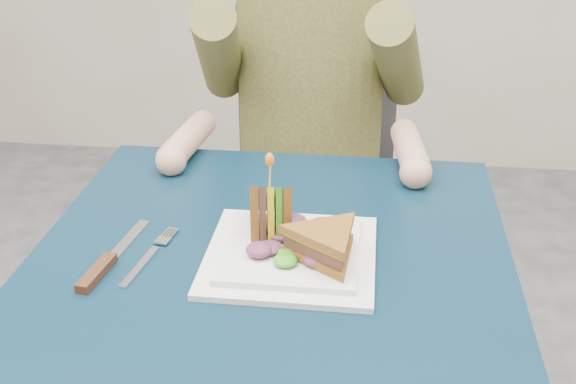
# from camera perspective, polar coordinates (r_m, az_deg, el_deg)

# --- Properties ---
(table) EXTENTS (0.75, 0.75, 0.73)m
(table) POSITION_cam_1_polar(r_m,az_deg,el_deg) (1.19, -1.22, -7.72)
(table) COLOR black
(table) RESTS_ON ground
(chair) EXTENTS (0.42, 0.40, 0.93)m
(chair) POSITION_cam_1_polar(r_m,az_deg,el_deg) (1.89, 1.97, 2.19)
(chair) COLOR #47474C
(chair) RESTS_ON ground
(diner) EXTENTS (0.54, 0.59, 0.74)m
(diner) POSITION_cam_1_polar(r_m,az_deg,el_deg) (1.66, 1.81, 12.39)
(diner) COLOR brown
(diner) RESTS_ON chair
(plate) EXTENTS (0.26, 0.26, 0.02)m
(plate) POSITION_cam_1_polar(r_m,az_deg,el_deg) (1.12, 0.20, -4.90)
(plate) COLOR white
(plate) RESTS_ON table
(sandwich_flat) EXTENTS (0.20, 0.20, 0.05)m
(sandwich_flat) POSITION_cam_1_polar(r_m,az_deg,el_deg) (1.07, 2.97, -4.13)
(sandwich_flat) COLOR brown
(sandwich_flat) RESTS_ON plate
(sandwich_upright) EXTENTS (0.09, 0.15, 0.15)m
(sandwich_upright) POSITION_cam_1_polar(r_m,az_deg,el_deg) (1.14, -1.41, -1.66)
(sandwich_upright) COLOR brown
(sandwich_upright) RESTS_ON plate
(fork) EXTENTS (0.05, 0.18, 0.01)m
(fork) POSITION_cam_1_polar(r_m,az_deg,el_deg) (1.14, -10.99, -5.07)
(fork) COLOR silver
(fork) RESTS_ON table
(knife) EXTENTS (0.05, 0.22, 0.02)m
(knife) POSITION_cam_1_polar(r_m,az_deg,el_deg) (1.13, -14.41, -5.69)
(knife) COLOR silver
(knife) RESTS_ON table
(toothpick) EXTENTS (0.01, 0.01, 0.06)m
(toothpick) POSITION_cam_1_polar(r_m,az_deg,el_deg) (1.11, -1.44, 1.26)
(toothpick) COLOR tan
(toothpick) RESTS_ON sandwich_upright
(toothpick_frill) EXTENTS (0.01, 0.01, 0.02)m
(toothpick_frill) POSITION_cam_1_polar(r_m,az_deg,el_deg) (1.10, -1.46, 2.58)
(toothpick_frill) COLOR orange
(toothpick_frill) RESTS_ON sandwich_upright
(lettuce_spill) EXTENTS (0.15, 0.13, 0.02)m
(lettuce_spill) POSITION_cam_1_polar(r_m,az_deg,el_deg) (1.11, 0.52, -3.72)
(lettuce_spill) COLOR #337A14
(lettuce_spill) RESTS_ON plate
(onion_ring) EXTENTS (0.04, 0.04, 0.02)m
(onion_ring) POSITION_cam_1_polar(r_m,az_deg,el_deg) (1.11, 1.01, -3.66)
(onion_ring) COLOR #9E4C7A
(onion_ring) RESTS_ON plate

